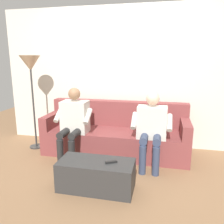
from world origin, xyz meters
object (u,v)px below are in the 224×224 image
(couch, at_px, (116,135))
(remote_black, at_px, (111,162))
(coffee_table, at_px, (96,175))
(floor_lamp, at_px, (31,68))
(person_right_seated, at_px, (74,120))
(person_left_seated, at_px, (151,126))

(couch, distance_m, remote_black, 1.19)
(coffee_table, height_order, floor_lamp, floor_lamp)
(person_right_seated, bearing_deg, floor_lamp, -16.77)
(person_right_seated, relative_size, remote_black, 7.82)
(floor_lamp, bearing_deg, remote_black, 146.66)
(coffee_table, bearing_deg, person_left_seated, -126.91)
(coffee_table, xyz_separation_m, remote_black, (-0.19, 0.00, 0.19))
(person_right_seated, height_order, remote_black, person_right_seated)
(couch, height_order, person_right_seated, person_right_seated)
(couch, xyz_separation_m, person_right_seated, (0.60, 0.36, 0.32))
(remote_black, distance_m, floor_lamp, 2.20)
(person_right_seated, relative_size, floor_lamp, 0.69)
(remote_black, bearing_deg, person_left_seated, 35.47)
(couch, xyz_separation_m, person_left_seated, (-0.60, 0.37, 0.31))
(couch, bearing_deg, remote_black, 98.99)
(coffee_table, height_order, person_right_seated, person_right_seated)
(person_right_seated, bearing_deg, person_left_seated, 179.28)
(couch, distance_m, person_right_seated, 0.77)
(person_left_seated, bearing_deg, floor_lamp, -7.47)
(person_left_seated, xyz_separation_m, person_right_seated, (1.20, -0.02, 0.01))
(person_left_seated, bearing_deg, person_right_seated, -0.72)
(couch, bearing_deg, coffee_table, 90.00)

